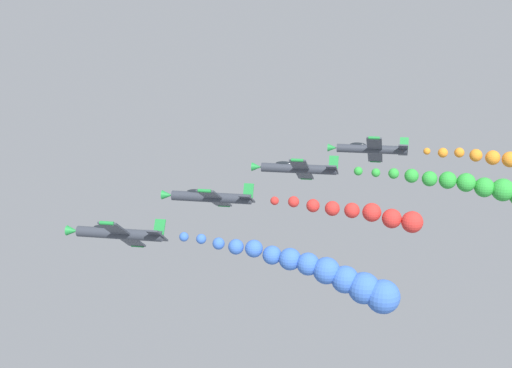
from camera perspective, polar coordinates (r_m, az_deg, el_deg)
The scene contains 7 objects.
airplane_lead at distance 75.89m, azimuth -10.64°, elevation -3.77°, with size 8.32×10.35×5.33m.
smoke_trail_lead at distance 70.35m, azimuth 6.09°, elevation -7.17°, with size 4.14×21.81×5.98m.
airplane_left_inner at distance 81.51m, azimuth -3.59°, elevation -1.01°, with size 8.83×10.35×4.33m.
smoke_trail_left_inner at distance 78.45m, azimuth 8.92°, elevation -2.35°, with size 2.92×16.30×2.99m.
airplane_right_inner at distance 87.93m, azimuth 3.21°, elevation 1.21°, with size 8.75×10.35×4.52m.
smoke_trail_right_inner at distance 88.23m, azimuth 17.82°, elevation -0.38°, with size 2.89×22.46×4.26m.
airplane_left_outer at distance 96.78m, azimuth 8.83°, elevation 2.70°, with size 8.45×10.35×5.11m.
Camera 1 is at (-80.21, -16.25, 115.86)m, focal length 51.72 mm.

